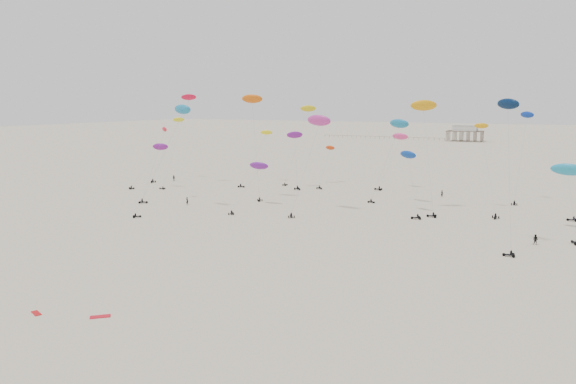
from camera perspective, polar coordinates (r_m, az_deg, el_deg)
The scene contains 29 objects.
ground_plane at distance 210.73m, azimuth 13.70°, elevation 2.44°, with size 900.00×900.00×0.00m, color beige.
pavilion_main at distance 359.22m, azimuth 17.53°, elevation 5.62°, with size 21.00×13.00×9.80m.
pier_fence at distance 371.08m, azimuth 9.52°, elevation 5.48°, with size 80.20×0.20×1.50m.
rig_0 at distance 175.35m, azimuth -12.07°, elevation 4.80°, with size 3.95×15.97×21.25m.
rig_1 at distance 144.14m, azimuth 22.75°, elevation 4.45°, with size 3.94×11.47×21.75m.
rig_2 at distance 121.94m, azimuth 12.30°, elevation 2.24°, with size 7.80×10.65×14.28m.
rig_3 at distance 126.30m, azimuth 19.71°, elevation 1.89°, with size 7.49×13.22×21.16m.
rig_4 at distance 137.50m, azimuth -3.58°, elevation 8.21°, with size 7.73×6.53×25.69m.
rig_5 at distance 161.10m, azimuth 1.67°, elevation 7.23°, with size 7.54×8.33×22.88m.
rig_6 at distance 155.03m, azimuth 0.76°, elevation 4.46°, with size 6.79×7.81×15.72m.
rig_7 at distance 161.05m, azimuth 3.88°, elevation 2.91°, with size 5.54×15.92×16.71m.
rig_8 at distance 114.77m, azimuth 26.65°, elevation 1.45°, with size 6.67×15.15×15.33m.
rig_9 at distance 156.87m, azimuth 10.84°, elevation 4.41°, with size 7.28×9.84×15.84m.
rig_10 at distance 165.13m, azimuth -10.44°, elevation 8.15°, with size 4.47×17.09×27.50m.
rig_11 at distance 137.55m, azimuth -13.70°, elevation 1.93°, with size 3.35×10.08×17.88m.
rig_12 at distance 96.88m, azimuth 21.50°, elevation 5.06°, with size 5.51×10.60×24.39m.
rig_13 at distance 125.79m, azimuth 13.73°, elevation 7.12°, with size 8.92×12.04×24.65m.
rig_14 at distance 133.13m, azimuth 10.90°, elevation 5.89°, with size 9.30×5.64×19.97m.
rig_15 at distance 121.13m, azimuth 2.87°, elevation 6.32°, with size 6.55×13.23×21.82m.
rig_16 at distance 126.41m, azimuth -11.24°, elevation 6.92°, with size 5.33×16.87×25.08m.
rig_17 at distance 159.68m, azimuth -13.44°, elevation 3.66°, with size 8.61×9.12×13.32m.
rig_18 at distance 128.32m, azimuth -3.33°, elevation 2.07°, with size 4.90×15.46×15.30m.
rig_19 at distance 164.15m, azimuth -3.08°, elevation 4.25°, with size 3.94×16.56×19.67m.
spectator_0 at distance 132.06m, azimuth -10.19°, elevation -1.30°, with size 0.77×0.53×2.13m, color black.
spectator_1 at distance 102.67m, azimuth 23.82°, elevation -4.93°, with size 1.02×0.59×2.08m, color black.
spectator_2 at distance 172.67m, azimuth -11.52°, elevation 1.10°, with size 1.27×0.69×2.15m, color black.
spectator_3 at distance 146.07m, azimuth 15.36°, elevation -0.49°, with size 0.73×0.50×2.00m, color black.
grounded_kite_a at distance 67.04m, azimuth -18.54°, elevation -11.94°, with size 2.20×0.90×0.08m, color red.
grounded_kite_b at distance 70.63m, azimuth -24.20°, elevation -11.19°, with size 1.80×0.70×0.07m, color #B80B0F.
Camera 1 is at (45.90, -4.32, 23.55)m, focal length 35.00 mm.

